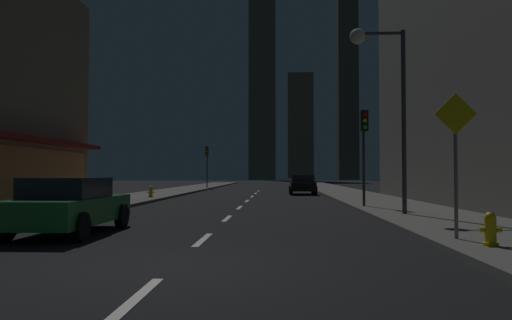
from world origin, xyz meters
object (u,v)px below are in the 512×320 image
(fire_hydrant_yellow_near, at_px, (490,230))
(pedestrian_crossing_sign, at_px, (456,152))
(car_parked_near, at_px, (69,205))
(traffic_light_near_right, at_px, (364,136))
(fire_hydrant_far_left, at_px, (151,192))
(traffic_light_far_left, at_px, (207,158))
(car_parked_far, at_px, (302,185))
(street_lamp_right, at_px, (380,75))

(fire_hydrant_yellow_near, height_order, pedestrian_crossing_sign, pedestrian_crossing_sign)
(car_parked_near, bearing_deg, traffic_light_near_right, 43.69)
(fire_hydrant_far_left, xyz_separation_m, traffic_light_far_left, (0.40, 19.66, 2.74))
(pedestrian_crossing_sign, bearing_deg, fire_hydrant_yellow_near, -72.13)
(traffic_light_far_left, bearing_deg, car_parked_near, -86.96)
(car_parked_far, height_order, pedestrian_crossing_sign, pedestrian_crossing_sign)
(fire_hydrant_yellow_near, distance_m, fire_hydrant_far_left, 21.96)
(traffic_light_near_right, bearing_deg, pedestrian_crossing_sign, -89.44)
(street_lamp_right, distance_m, pedestrian_crossing_sign, 7.09)
(traffic_light_far_left, xyz_separation_m, pedestrian_crossing_sign, (11.10, -37.25, -1.18))
(car_parked_near, height_order, traffic_light_near_right, traffic_light_near_right)
(car_parked_far, xyz_separation_m, pedestrian_crossing_sign, (2.00, -25.13, 1.28))
(traffic_light_near_right, xyz_separation_m, traffic_light_far_left, (-11.00, 27.06, 0.00))
(car_parked_far, relative_size, fire_hydrant_yellow_near, 6.48)
(traffic_light_far_left, height_order, pedestrian_crossing_sign, traffic_light_far_left)
(traffic_light_far_left, xyz_separation_m, street_lamp_right, (10.88, -30.85, 1.87))
(car_parked_far, height_order, traffic_light_near_right, traffic_light_near_right)
(fire_hydrant_far_left, distance_m, traffic_light_near_right, 13.86)
(fire_hydrant_yellow_near, distance_m, street_lamp_right, 8.67)
(fire_hydrant_yellow_near, relative_size, pedestrian_crossing_sign, 0.21)
(traffic_light_near_right, bearing_deg, car_parked_near, -136.31)
(traffic_light_far_left, bearing_deg, fire_hydrant_far_left, -91.17)
(car_parked_far, height_order, fire_hydrant_yellow_near, car_parked_far)
(fire_hydrant_far_left, xyz_separation_m, street_lamp_right, (11.28, -11.19, 4.61))
(fire_hydrant_far_left, relative_size, pedestrian_crossing_sign, 0.21)
(traffic_light_near_right, height_order, traffic_light_far_left, same)
(traffic_light_far_left, height_order, street_lamp_right, street_lamp_right)
(traffic_light_far_left, bearing_deg, pedestrian_crossing_sign, -73.41)
(fire_hydrant_far_left, bearing_deg, car_parked_far, 38.45)
(pedestrian_crossing_sign, bearing_deg, car_parked_near, 170.75)
(car_parked_far, xyz_separation_m, fire_hydrant_far_left, (-9.50, -7.54, -0.29))
(fire_hydrant_far_left, bearing_deg, pedestrian_crossing_sign, -56.83)
(car_parked_far, relative_size, fire_hydrant_far_left, 6.48)
(street_lamp_right, bearing_deg, fire_hydrant_far_left, 135.22)
(street_lamp_right, bearing_deg, traffic_light_near_right, 88.18)
(car_parked_near, distance_m, traffic_light_near_right, 12.82)
(traffic_light_near_right, relative_size, pedestrian_crossing_sign, 1.33)
(street_lamp_right, xyz_separation_m, pedestrian_crossing_sign, (0.22, -6.40, -3.05))
(car_parked_far, bearing_deg, street_lamp_right, -84.57)
(traffic_light_far_left, distance_m, pedestrian_crossing_sign, 38.89)
(car_parked_far, xyz_separation_m, traffic_light_near_right, (1.90, -14.94, 2.45))
(fire_hydrant_far_left, height_order, street_lamp_right, street_lamp_right)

